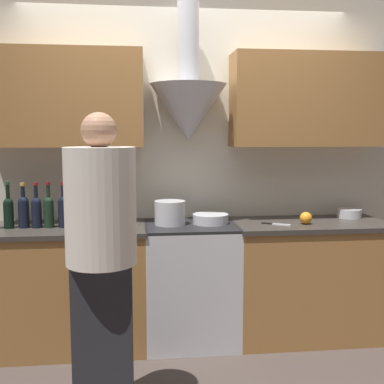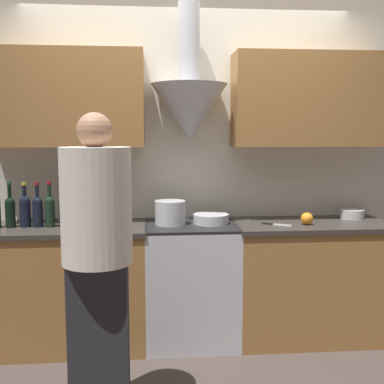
{
  "view_description": "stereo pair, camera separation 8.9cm",
  "coord_description": "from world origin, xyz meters",
  "px_view_note": "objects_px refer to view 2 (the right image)",
  "views": [
    {
      "loc": [
        -0.39,
        -3.15,
        1.53
      ],
      "look_at": [
        0.0,
        0.21,
        1.14
      ],
      "focal_mm": 45.0,
      "sensor_mm": 36.0,
      "label": 1
    },
    {
      "loc": [
        -0.3,
        -3.16,
        1.53
      ],
      "look_at": [
        0.0,
        0.21,
        1.14
      ],
      "focal_mm": 45.0,
      "sensor_mm": 36.0,
      "label": 2
    }
  ],
  "objects_px": {
    "stove_range": "(191,282)",
    "saucepan": "(352,214)",
    "wine_bottle_2": "(25,209)",
    "wine_bottle_1": "(10,210)",
    "person_foreground_left": "(97,256)",
    "wine_bottle_4": "(50,209)",
    "mixing_bowl": "(211,219)",
    "orange_fruit": "(307,219)",
    "stock_pot": "(170,213)",
    "wine_bottle_3": "(38,210)",
    "wine_bottle_5": "(65,209)"
  },
  "relations": [
    {
      "from": "wine_bottle_4",
      "to": "person_foreground_left",
      "type": "relative_size",
      "value": 0.2
    },
    {
      "from": "wine_bottle_4",
      "to": "stock_pot",
      "type": "xyz_separation_m",
      "value": [
        0.86,
        0.01,
        -0.04
      ]
    },
    {
      "from": "wine_bottle_4",
      "to": "mixing_bowl",
      "type": "bearing_deg",
      "value": 1.15
    },
    {
      "from": "wine_bottle_3",
      "to": "person_foreground_left",
      "type": "bearing_deg",
      "value": -61.69
    },
    {
      "from": "wine_bottle_1",
      "to": "wine_bottle_5",
      "type": "xyz_separation_m",
      "value": [
        0.38,
        -0.0,
        0.0
      ]
    },
    {
      "from": "wine_bottle_2",
      "to": "wine_bottle_1",
      "type": "bearing_deg",
      "value": -174.1
    },
    {
      "from": "wine_bottle_2",
      "to": "orange_fruit",
      "type": "height_order",
      "value": "wine_bottle_2"
    },
    {
      "from": "wine_bottle_5",
      "to": "orange_fruit",
      "type": "distance_m",
      "value": 1.75
    },
    {
      "from": "wine_bottle_1",
      "to": "wine_bottle_5",
      "type": "distance_m",
      "value": 0.38
    },
    {
      "from": "mixing_bowl",
      "to": "wine_bottle_4",
      "type": "bearing_deg",
      "value": -178.85
    },
    {
      "from": "saucepan",
      "to": "stock_pot",
      "type": "bearing_deg",
      "value": -174.5
    },
    {
      "from": "mixing_bowl",
      "to": "orange_fruit",
      "type": "distance_m",
      "value": 0.7
    },
    {
      "from": "saucepan",
      "to": "wine_bottle_1",
      "type": "bearing_deg",
      "value": -176.75
    },
    {
      "from": "wine_bottle_3",
      "to": "saucepan",
      "type": "height_order",
      "value": "wine_bottle_3"
    },
    {
      "from": "wine_bottle_2",
      "to": "orange_fruit",
      "type": "xyz_separation_m",
      "value": [
        2.03,
        -0.09,
        -0.08
      ]
    },
    {
      "from": "wine_bottle_1",
      "to": "wine_bottle_2",
      "type": "distance_m",
      "value": 0.1
    },
    {
      "from": "wine_bottle_3",
      "to": "person_foreground_left",
      "type": "xyz_separation_m",
      "value": [
        0.52,
        -0.96,
        -0.1
      ]
    },
    {
      "from": "stove_range",
      "to": "wine_bottle_1",
      "type": "height_order",
      "value": "wine_bottle_1"
    },
    {
      "from": "stove_range",
      "to": "wine_bottle_2",
      "type": "xyz_separation_m",
      "value": [
        -1.18,
        -0.0,
        0.57
      ]
    },
    {
      "from": "wine_bottle_2",
      "to": "saucepan",
      "type": "bearing_deg",
      "value": 3.14
    },
    {
      "from": "wine_bottle_5",
      "to": "stock_pot",
      "type": "distance_m",
      "value": 0.76
    },
    {
      "from": "stock_pot",
      "to": "orange_fruit",
      "type": "xyz_separation_m",
      "value": [
        0.99,
        -0.09,
        -0.04
      ]
    },
    {
      "from": "wine_bottle_1",
      "to": "orange_fruit",
      "type": "distance_m",
      "value": 2.13
    },
    {
      "from": "stove_range",
      "to": "person_foreground_left",
      "type": "xyz_separation_m",
      "value": [
        -0.58,
        -0.97,
        0.46
      ]
    },
    {
      "from": "wine_bottle_4",
      "to": "wine_bottle_5",
      "type": "height_order",
      "value": "wine_bottle_4"
    },
    {
      "from": "orange_fruit",
      "to": "wine_bottle_3",
      "type": "bearing_deg",
      "value": 177.5
    },
    {
      "from": "saucepan",
      "to": "person_foreground_left",
      "type": "relative_size",
      "value": 0.11
    },
    {
      "from": "stock_pot",
      "to": "saucepan",
      "type": "height_order",
      "value": "stock_pot"
    },
    {
      "from": "wine_bottle_1",
      "to": "wine_bottle_4",
      "type": "distance_m",
      "value": 0.28
    },
    {
      "from": "wine_bottle_5",
      "to": "wine_bottle_2",
      "type": "bearing_deg",
      "value": 176.92
    },
    {
      "from": "wine_bottle_3",
      "to": "wine_bottle_4",
      "type": "distance_m",
      "value": 0.09
    },
    {
      "from": "wine_bottle_3",
      "to": "wine_bottle_2",
      "type": "bearing_deg",
      "value": 173.42
    },
    {
      "from": "mixing_bowl",
      "to": "orange_fruit",
      "type": "xyz_separation_m",
      "value": [
        0.69,
        -0.1,
        0.01
      ]
    },
    {
      "from": "stove_range",
      "to": "wine_bottle_4",
      "type": "distance_m",
      "value": 1.16
    },
    {
      "from": "orange_fruit",
      "to": "person_foreground_left",
      "type": "bearing_deg",
      "value": -148.26
    },
    {
      "from": "orange_fruit",
      "to": "person_foreground_left",
      "type": "distance_m",
      "value": 1.67
    },
    {
      "from": "wine_bottle_4",
      "to": "mixing_bowl",
      "type": "xyz_separation_m",
      "value": [
        1.16,
        0.02,
        -0.09
      ]
    },
    {
      "from": "wine_bottle_4",
      "to": "mixing_bowl",
      "type": "distance_m",
      "value": 1.16
    },
    {
      "from": "mixing_bowl",
      "to": "saucepan",
      "type": "relative_size",
      "value": 1.4
    },
    {
      "from": "stove_range",
      "to": "mixing_bowl",
      "type": "xyz_separation_m",
      "value": [
        0.15,
        0.01,
        0.47
      ]
    },
    {
      "from": "stove_range",
      "to": "wine_bottle_2",
      "type": "height_order",
      "value": "wine_bottle_2"
    },
    {
      "from": "stove_range",
      "to": "saucepan",
      "type": "relative_size",
      "value": 4.69
    },
    {
      "from": "stove_range",
      "to": "mixing_bowl",
      "type": "relative_size",
      "value": 3.35
    },
    {
      "from": "wine_bottle_5",
      "to": "saucepan",
      "type": "height_order",
      "value": "wine_bottle_5"
    },
    {
      "from": "stove_range",
      "to": "saucepan",
      "type": "bearing_deg",
      "value": 6.02
    },
    {
      "from": "person_foreground_left",
      "to": "mixing_bowl",
      "type": "bearing_deg",
      "value": 53.51
    },
    {
      "from": "wine_bottle_2",
      "to": "wine_bottle_3",
      "type": "height_order",
      "value": "wine_bottle_3"
    },
    {
      "from": "wine_bottle_3",
      "to": "stock_pot",
      "type": "xyz_separation_m",
      "value": [
        0.94,
        0.01,
        -0.04
      ]
    },
    {
      "from": "stove_range",
      "to": "wine_bottle_3",
      "type": "relative_size",
      "value": 2.75
    },
    {
      "from": "person_foreground_left",
      "to": "stock_pot",
      "type": "bearing_deg",
      "value": 66.37
    }
  ]
}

